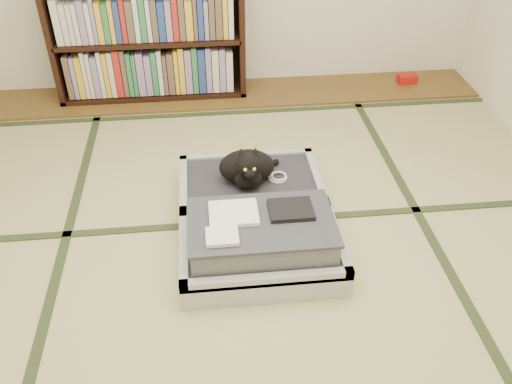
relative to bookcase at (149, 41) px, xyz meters
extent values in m
plane|color=#C5BC83|center=(0.58, -2.07, -0.45)|extent=(4.50, 4.50, 0.00)
cube|color=brown|center=(0.58, -0.07, -0.44)|extent=(4.00, 0.50, 0.02)
cube|color=#AC150D|center=(2.07, -0.04, -0.40)|extent=(0.16, 0.11, 0.07)
cube|color=#2D381E|center=(-0.42, -2.07, -0.45)|extent=(0.05, 4.50, 0.01)
cube|color=#2D381E|center=(1.58, -2.07, -0.45)|extent=(0.05, 4.50, 0.01)
cube|color=#2D381E|center=(0.58, -1.67, -0.45)|extent=(4.00, 0.05, 0.01)
cube|color=#2D381E|center=(0.58, -0.37, -0.45)|extent=(4.00, 0.05, 0.01)
cube|color=black|center=(-0.70, 0.00, 0.02)|extent=(0.04, 0.33, 0.92)
cube|color=black|center=(0.70, 0.00, 0.02)|extent=(0.04, 0.33, 0.92)
cube|color=black|center=(0.00, 0.00, -0.42)|extent=(1.43, 0.33, 0.04)
cube|color=black|center=(0.00, 0.00, 0.02)|extent=(1.37, 0.33, 0.03)
cube|color=black|center=(0.00, 0.15, 0.02)|extent=(1.43, 0.02, 0.92)
cube|color=gray|center=(0.00, -0.02, -0.20)|extent=(1.29, 0.23, 0.39)
cube|color=gray|center=(0.00, -0.02, 0.21)|extent=(1.29, 0.23, 0.35)
cube|color=#B8B9BD|center=(0.62, -2.02, -0.38)|extent=(0.82, 0.55, 0.14)
cube|color=#2B2A31|center=(0.62, -2.02, -0.34)|extent=(0.73, 0.46, 0.11)
cube|color=#B8B9BD|center=(0.62, -2.27, -0.30)|extent=(0.82, 0.04, 0.05)
cube|color=#B8B9BD|center=(0.62, -1.77, -0.30)|extent=(0.82, 0.04, 0.05)
cube|color=#B8B9BD|center=(0.23, -2.02, -0.30)|extent=(0.04, 0.55, 0.05)
cube|color=#B8B9BD|center=(1.01, -2.02, -0.30)|extent=(0.04, 0.55, 0.05)
cube|color=#B8B9BD|center=(0.62, -1.47, -0.38)|extent=(0.82, 0.55, 0.14)
cube|color=#2B2A31|center=(0.62, -1.47, -0.34)|extent=(0.73, 0.46, 0.11)
cube|color=#B8B9BD|center=(0.62, -1.72, -0.30)|extent=(0.82, 0.04, 0.05)
cube|color=#B8B9BD|center=(0.62, -1.22, -0.30)|extent=(0.82, 0.04, 0.05)
cube|color=#B8B9BD|center=(0.23, -1.47, -0.30)|extent=(0.04, 0.55, 0.05)
cube|color=#B8B9BD|center=(1.01, -1.47, -0.30)|extent=(0.04, 0.55, 0.05)
cylinder|color=black|center=(0.62, -1.74, -0.30)|extent=(0.74, 0.03, 0.03)
cube|color=gray|center=(0.62, -2.02, -0.24)|extent=(0.70, 0.43, 0.14)
cube|color=#3B3B43|center=(0.62, -2.02, -0.16)|extent=(0.72, 0.45, 0.02)
cube|color=white|center=(0.49, -1.96, -0.14)|extent=(0.24, 0.20, 0.02)
cube|color=black|center=(0.77, -1.96, -0.14)|extent=(0.22, 0.18, 0.02)
cube|color=white|center=(0.42, -2.13, -0.14)|extent=(0.15, 0.13, 0.02)
cube|color=white|center=(0.38, -2.28, -0.37)|extent=(0.07, 0.01, 0.05)
cube|color=white|center=(0.51, -2.28, -0.39)|extent=(0.05, 0.01, 0.04)
cube|color=orange|center=(0.89, -2.28, -0.37)|extent=(0.05, 0.01, 0.04)
cube|color=#197F33|center=(0.82, -2.28, -0.35)|extent=(0.04, 0.01, 0.03)
ellipsoid|color=black|center=(0.60, -1.48, -0.20)|extent=(0.32, 0.21, 0.20)
ellipsoid|color=black|center=(0.60, -1.57, -0.22)|extent=(0.16, 0.11, 0.11)
ellipsoid|color=black|center=(0.60, -1.61, -0.10)|extent=(0.14, 0.12, 0.13)
sphere|color=black|center=(0.60, -1.66, -0.12)|extent=(0.06, 0.06, 0.06)
cone|color=black|center=(0.56, -1.58, -0.03)|extent=(0.05, 0.06, 0.06)
cone|color=black|center=(0.64, -1.58, -0.03)|extent=(0.05, 0.06, 0.06)
sphere|color=#A5BF33|center=(0.58, -1.66, -0.09)|extent=(0.02, 0.02, 0.02)
sphere|color=#A5BF33|center=(0.62, -1.66, -0.09)|extent=(0.02, 0.02, 0.02)
cylinder|color=black|center=(0.71, -1.38, -0.27)|extent=(0.19, 0.12, 0.04)
torus|color=white|center=(0.78, -1.48, -0.29)|extent=(0.11, 0.11, 0.02)
torus|color=white|center=(0.79, -1.48, -0.27)|extent=(0.10, 0.10, 0.01)
camera|label=1|loc=(0.38, -4.03, 1.54)|focal=38.00mm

